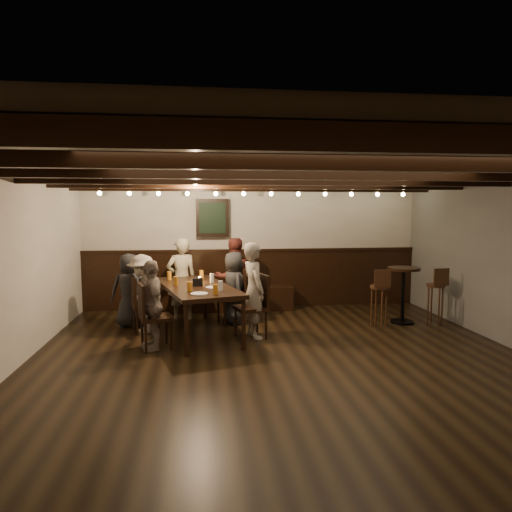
{
  "coord_description": "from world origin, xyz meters",
  "views": [
    {
      "loc": [
        -1.02,
        -5.33,
        1.93
      ],
      "look_at": [
        -0.22,
        1.3,
        1.23
      ],
      "focal_mm": 32.0,
      "sensor_mm": 36.0,
      "label": 1
    }
  ],
  "objects": [
    {
      "name": "room",
      "position": [
        -0.29,
        2.21,
        1.07
      ],
      "size": [
        7.0,
        7.0,
        7.0
      ],
      "color": "black",
      "rests_on": "ground"
    },
    {
      "name": "dining_table",
      "position": [
        -1.09,
        1.56,
        0.7
      ],
      "size": [
        1.42,
        2.21,
        0.77
      ],
      "rotation": [
        0.0,
        0.0,
        0.26
      ],
      "color": "black",
      "rests_on": "floor"
    },
    {
      "name": "chair_left_near",
      "position": [
        -1.9,
        1.81,
        0.27
      ],
      "size": [
        0.5,
        0.5,
        0.89
      ],
      "rotation": [
        0.0,
        0.0,
        -1.31
      ],
      "color": "black",
      "rests_on": "floor"
    },
    {
      "name": "chair_left_far",
      "position": [
        -1.67,
        0.94,
        0.28
      ],
      "size": [
        0.51,
        0.51,
        0.91
      ],
      "rotation": [
        0.0,
        0.0,
        -1.31
      ],
      "color": "black",
      "rests_on": "floor"
    },
    {
      "name": "chair_right_near",
      "position": [
        -0.51,
        2.18,
        0.28
      ],
      "size": [
        0.52,
        0.52,
        0.93
      ],
      "rotation": [
        0.0,
        0.0,
        1.83
      ],
      "color": "black",
      "rests_on": "floor"
    },
    {
      "name": "chair_right_far",
      "position": [
        -0.28,
        1.31,
        0.29
      ],
      "size": [
        0.53,
        0.53,
        0.95
      ],
      "rotation": [
        0.0,
        0.0,
        1.83
      ],
      "color": "black",
      "rests_on": "floor"
    },
    {
      "name": "person_bench_left",
      "position": [
        -2.19,
        2.19,
        0.61
      ],
      "size": [
        0.67,
        0.53,
        1.21
      ],
      "primitive_type": "imported",
      "rotation": [
        0.0,
        0.0,
        3.4
      ],
      "color": "black",
      "rests_on": "floor"
    },
    {
      "name": "person_bench_centre",
      "position": [
        -1.36,
        2.57,
        0.71
      ],
      "size": [
        0.59,
        0.46,
        1.42
      ],
      "primitive_type": "imported",
      "rotation": [
        0.0,
        0.0,
        3.4
      ],
      "color": "#9E977E",
      "rests_on": "floor"
    },
    {
      "name": "person_bench_right",
      "position": [
        -0.45,
        2.66,
        0.71
      ],
      "size": [
        0.8,
        0.69,
        1.41
      ],
      "primitive_type": "imported",
      "rotation": [
        0.0,
        0.0,
        3.4
      ],
      "color": "maroon",
      "rests_on": "floor"
    },
    {
      "name": "person_left_near",
      "position": [
        -1.93,
        1.8,
        0.61
      ],
      "size": [
        0.65,
        0.88,
        1.23
      ],
      "primitive_type": "imported",
      "rotation": [
        0.0,
        0.0,
        -1.31
      ],
      "color": "#9F9486",
      "rests_on": "floor"
    },
    {
      "name": "person_left_far",
      "position": [
        -1.7,
        0.93,
        0.62
      ],
      "size": [
        0.48,
        0.78,
        1.24
      ],
      "primitive_type": "imported",
      "rotation": [
        0.0,
        0.0,
        -1.31
      ],
      "color": "gray",
      "rests_on": "floor"
    },
    {
      "name": "person_right_near",
      "position": [
        -0.48,
        2.19,
        0.61
      ],
      "size": [
        0.53,
        0.67,
        1.21
      ],
      "primitive_type": "imported",
      "rotation": [
        0.0,
        0.0,
        1.83
      ],
      "color": "#262729",
      "rests_on": "floor"
    },
    {
      "name": "person_right_far",
      "position": [
        -0.25,
        1.32,
        0.72
      ],
      "size": [
        0.47,
        0.59,
        1.43
      ],
      "primitive_type": "imported",
      "rotation": [
        0.0,
        0.0,
        1.83
      ],
      "color": "gray",
      "rests_on": "floor"
    },
    {
      "name": "pint_a",
      "position": [
        -1.54,
        2.16,
        0.84
      ],
      "size": [
        0.07,
        0.07,
        0.14
      ],
      "primitive_type": "cylinder",
      "color": "#BF7219",
      "rests_on": "dining_table"
    },
    {
      "name": "pint_b",
      "position": [
        -1.02,
        2.25,
        0.84
      ],
      "size": [
        0.07,
        0.07,
        0.14
      ],
      "primitive_type": "cylinder",
      "color": "#BF7219",
      "rests_on": "dining_table"
    },
    {
      "name": "pint_c",
      "position": [
        -1.41,
        1.58,
        0.84
      ],
      "size": [
        0.07,
        0.07,
        0.14
      ],
      "primitive_type": "cylinder",
      "color": "#BF7219",
      "rests_on": "dining_table"
    },
    {
      "name": "pint_d",
      "position": [
        -0.85,
        1.83,
        0.84
      ],
      "size": [
        0.07,
        0.07,
        0.14
      ],
      "primitive_type": "cylinder",
      "color": "silver",
      "rests_on": "dining_table"
    },
    {
      "name": "pint_e",
      "position": [
        -1.19,
        1.07,
        0.84
      ],
      "size": [
        0.07,
        0.07,
        0.14
      ],
      "primitive_type": "cylinder",
      "color": "#BF7219",
      "rests_on": "dining_table"
    },
    {
      "name": "pint_f",
      "position": [
        -0.75,
        1.08,
        0.84
      ],
      "size": [
        0.07,
        0.07,
        0.14
      ],
      "primitive_type": "cylinder",
      "color": "silver",
      "rests_on": "dining_table"
    },
    {
      "name": "pint_g",
      "position": [
        -0.83,
        0.8,
        0.84
      ],
      "size": [
        0.07,
        0.07,
        0.14
      ],
      "primitive_type": "cylinder",
      "color": "#BF7219",
      "rests_on": "dining_table"
    },
    {
      "name": "plate_near",
      "position": [
        -1.05,
        0.84,
        0.77
      ],
      "size": [
        0.24,
        0.24,
        0.01
      ],
      "primitive_type": "cylinder",
      "color": "white",
      "rests_on": "dining_table"
    },
    {
      "name": "plate_far",
      "position": [
        -0.84,
        1.32,
        0.77
      ],
      "size": [
        0.24,
        0.24,
        0.01
      ],
      "primitive_type": "cylinder",
      "color": "white",
      "rests_on": "dining_table"
    },
    {
      "name": "condiment_caddy",
      "position": [
        -1.08,
        1.51,
        0.83
      ],
      "size": [
        0.15,
        0.1,
        0.12
      ],
      "primitive_type": "cube",
      "color": "black",
      "rests_on": "dining_table"
    },
    {
      "name": "candle",
      "position": [
        -1.05,
        1.88,
        0.79
      ],
      "size": [
        0.05,
        0.05,
        0.05
      ],
      "primitive_type": "cylinder",
      "color": "beige",
      "rests_on": "dining_table"
    },
    {
      "name": "high_top_table",
      "position": [
        2.35,
        1.88,
        0.62
      ],
      "size": [
        0.53,
        0.53,
        0.95
      ],
      "color": "black",
      "rests_on": "floor"
    },
    {
      "name": "bar_stool_left",
      "position": [
        1.85,
        1.68,
        0.36
      ],
      "size": [
        0.3,
        0.31,
        0.96
      ],
      "rotation": [
        0.0,
        0.0,
        -0.06
      ],
      "color": "#341A10",
      "rests_on": "floor"
    },
    {
      "name": "bar_stool_right",
      "position": [
        2.85,
        1.73,
        0.36
      ],
      "size": [
        0.3,
        0.31,
        0.96
      ],
      "rotation": [
        0.0,
        0.0,
        0.06
      ],
      "color": "#341A10",
      "rests_on": "floor"
    }
  ]
}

